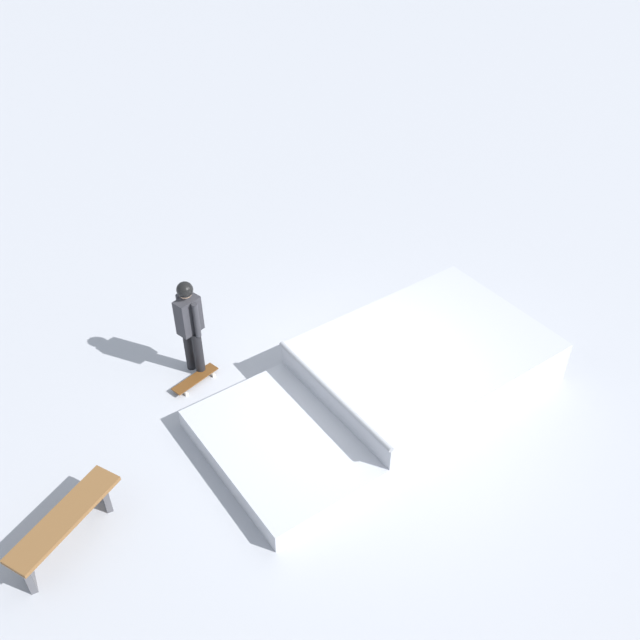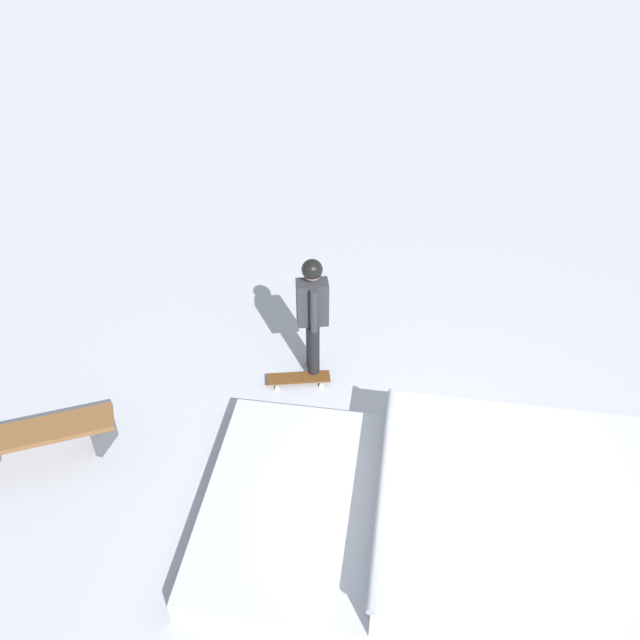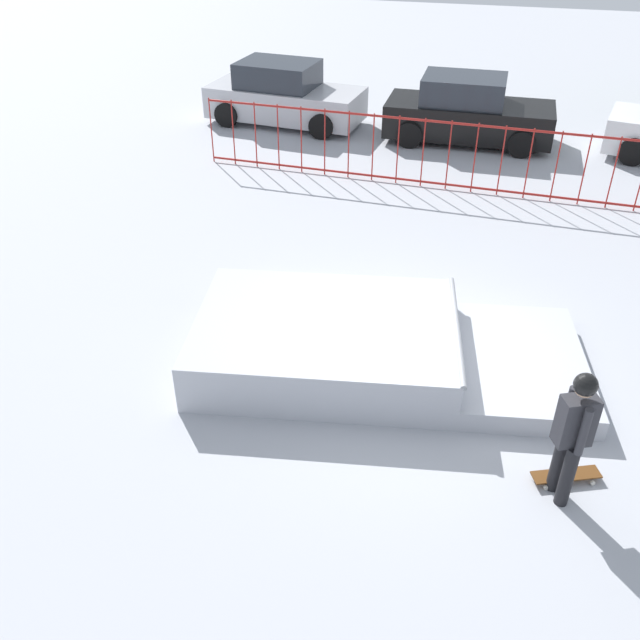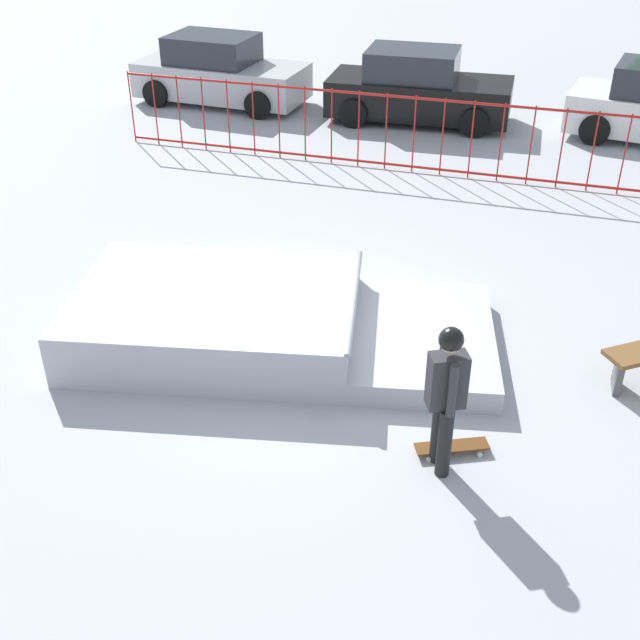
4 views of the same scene
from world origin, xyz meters
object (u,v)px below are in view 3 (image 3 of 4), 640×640
skateboard (566,475)px  parked_car_black (467,112)px  skate_ramp (359,345)px  skater (574,429)px  parked_car_silver (284,96)px

skateboard → parked_car_black: parked_car_black is taller
skate_ramp → skater: bearing=-43.3°
skate_ramp → parked_car_black: parked_car_black is taller
parked_car_silver → parked_car_black: same height
skateboard → parked_car_black: size_ratio=0.20×
skate_ramp → skater: (2.67, -1.86, 0.69)m
skater → skateboard: (0.11, 0.26, -0.93)m
skate_ramp → parked_car_black: bearing=77.3°
skate_ramp → skateboard: skate_ramp is taller
skate_ramp → skater: 3.33m
skater → parked_car_silver: skater is taller
skate_ramp → skateboard: 3.22m
skate_ramp → parked_car_black: size_ratio=1.39×
skateboard → skate_ramp: bearing=-51.8°
parked_car_silver → parked_car_black: bearing=3.6°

